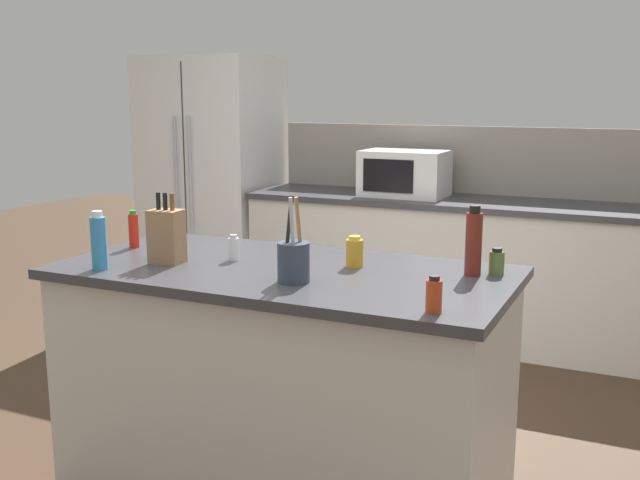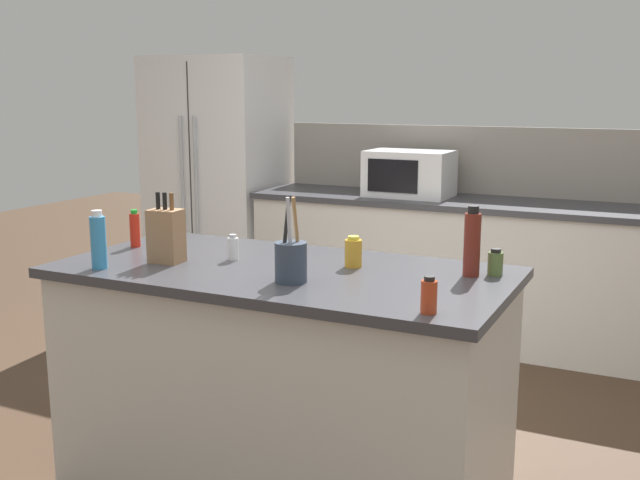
% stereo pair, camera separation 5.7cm
% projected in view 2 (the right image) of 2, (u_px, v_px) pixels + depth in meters
% --- Properties ---
extents(back_counter_run, '(3.17, 0.66, 0.94)m').
position_uv_depth(back_counter_run, '(484.00, 272.00, 4.90)').
color(back_counter_run, beige).
rests_on(back_counter_run, ground_plane).
extents(wall_backsplash, '(3.13, 0.03, 0.46)m').
position_uv_depth(wall_backsplash, '(500.00, 161.00, 5.04)').
color(wall_backsplash, gray).
rests_on(wall_backsplash, back_counter_run).
extents(kitchen_island, '(1.82, 0.90, 0.94)m').
position_uv_depth(kitchen_island, '(283.00, 378.00, 3.08)').
color(kitchen_island, beige).
rests_on(kitchen_island, ground_plane).
extents(refrigerator, '(0.94, 0.75, 1.89)m').
position_uv_depth(refrigerator, '(219.00, 183.00, 5.75)').
color(refrigerator, white).
rests_on(refrigerator, ground_plane).
extents(microwave, '(0.55, 0.39, 0.31)m').
position_uv_depth(microwave, '(409.00, 173.00, 5.00)').
color(microwave, white).
rests_on(microwave, back_counter_run).
extents(knife_block, '(0.14, 0.11, 0.29)m').
position_uv_depth(knife_block, '(166.00, 235.00, 3.07)').
color(knife_block, '#936B47').
rests_on(knife_block, kitchen_island).
extents(utensil_crock, '(0.12, 0.12, 0.32)m').
position_uv_depth(utensil_crock, '(291.00, 260.00, 2.75)').
color(utensil_crock, '#333D4C').
rests_on(utensil_crock, kitchen_island).
extents(dish_soap_bottle, '(0.06, 0.06, 0.23)m').
position_uv_depth(dish_soap_bottle, '(98.00, 241.00, 2.96)').
color(dish_soap_bottle, '#3384BC').
rests_on(dish_soap_bottle, kitchen_island).
extents(hot_sauce_bottle, '(0.05, 0.05, 0.17)m').
position_uv_depth(hot_sauce_bottle, '(135.00, 229.00, 3.38)').
color(hot_sauce_bottle, red).
rests_on(hot_sauce_bottle, kitchen_island).
extents(spice_jar_oregano, '(0.06, 0.06, 0.10)m').
position_uv_depth(spice_jar_oregano, '(495.00, 263.00, 2.86)').
color(spice_jar_oregano, '#567038').
rests_on(spice_jar_oregano, kitchen_island).
extents(spice_jar_paprika, '(0.05, 0.05, 0.12)m').
position_uv_depth(spice_jar_paprika, '(429.00, 296.00, 2.37)').
color(spice_jar_paprika, '#B73D1E').
rests_on(spice_jar_paprika, kitchen_island).
extents(vinegar_bottle, '(0.06, 0.06, 0.27)m').
position_uv_depth(vinegar_bottle, '(472.00, 243.00, 2.83)').
color(vinegar_bottle, maroon).
rests_on(vinegar_bottle, kitchen_island).
extents(honey_jar, '(0.07, 0.07, 0.13)m').
position_uv_depth(honey_jar, '(353.00, 253.00, 3.00)').
color(honey_jar, gold).
rests_on(honey_jar, kitchen_island).
extents(salt_shaker, '(0.05, 0.05, 0.11)m').
position_uv_depth(salt_shaker, '(233.00, 248.00, 3.12)').
color(salt_shaker, silver).
rests_on(salt_shaker, kitchen_island).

